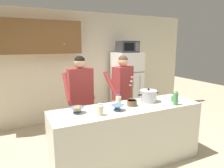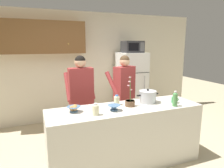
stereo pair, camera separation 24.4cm
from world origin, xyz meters
name	(u,v)px [view 1 (the left image)]	position (x,y,z in m)	size (l,w,h in m)	color
ground_plane	(127,163)	(0.00, 0.00, 0.00)	(14.00, 14.00, 0.00)	#C6B793
back_wall_unit	(71,61)	(-0.26, 2.25, 1.45)	(6.00, 0.48, 2.60)	beige
kitchen_island	(128,136)	(0.00, 0.00, 0.46)	(2.31, 0.68, 0.92)	silver
refrigerator	(127,85)	(1.04, 1.85, 0.82)	(0.64, 0.68, 1.64)	white
microwave	(128,47)	(1.04, 1.83, 1.78)	(0.48, 0.37, 0.28)	#2D2D30
person_near_pot	(80,91)	(-0.48, 0.82, 1.03)	(0.50, 0.41, 1.65)	#726656
person_by_sink	(122,87)	(0.37, 0.85, 1.02)	(0.60, 0.55, 1.64)	black
cooking_pot	(148,96)	(0.43, 0.10, 1.02)	(0.39, 0.27, 0.23)	silver
coffee_mug	(174,99)	(0.81, -0.09, 0.97)	(0.13, 0.09, 0.10)	#2D8C4C
bread_bowl	(77,109)	(-0.76, 0.07, 0.97)	(0.19, 0.19, 0.10)	#4C7299
empty_bowl	(117,107)	(-0.22, -0.08, 0.97)	(0.19, 0.19, 0.08)	#4C7299
bottle_near_edge	(176,98)	(0.71, -0.23, 1.03)	(0.07, 0.07, 0.23)	#4C8C4C
bottle_mid_counter	(100,110)	(-0.51, -0.15, 1.00)	(0.09, 0.09, 0.16)	beige
bottle_far_corner	(118,100)	(-0.08, 0.16, 1.00)	(0.09, 0.09, 0.16)	beige
potted_orchid	(132,102)	(0.08, 0.03, 0.98)	(0.15, 0.15, 0.46)	brown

